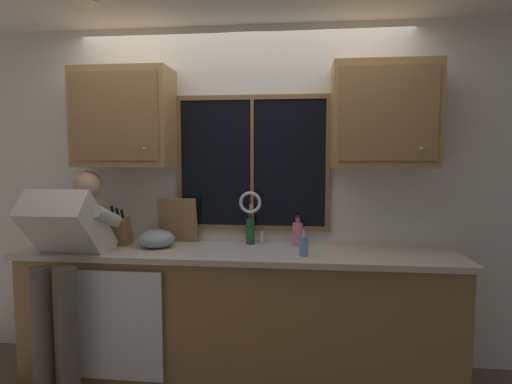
{
  "coord_description": "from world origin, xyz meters",
  "views": [
    {
      "loc": [
        0.47,
        -3.26,
        1.59
      ],
      "look_at": [
        0.14,
        -0.3,
        1.33
      ],
      "focal_mm": 30.24,
      "sensor_mm": 36.0,
      "label": 1
    }
  ],
  "objects_px": {
    "person_standing": "(68,253)",
    "cutting_board": "(178,220)",
    "soap_dispenser": "(303,246)",
    "mixing_bowl": "(156,239)",
    "bottle_green_glass": "(250,230)",
    "knife_block": "(121,231)",
    "bottle_tall_clear": "(298,233)"
  },
  "relations": [
    {
      "from": "person_standing",
      "to": "mixing_bowl",
      "type": "xyz_separation_m",
      "value": [
        0.5,
        0.31,
        0.05
      ]
    },
    {
      "from": "mixing_bowl",
      "to": "soap_dispenser",
      "type": "distance_m",
      "value": 1.08
    },
    {
      "from": "mixing_bowl",
      "to": "knife_block",
      "type": "bearing_deg",
      "value": 174.34
    },
    {
      "from": "cutting_board",
      "to": "bottle_tall_clear",
      "type": "distance_m",
      "value": 0.92
    },
    {
      "from": "soap_dispenser",
      "to": "mixing_bowl",
      "type": "bearing_deg",
      "value": 171.48
    },
    {
      "from": "person_standing",
      "to": "soap_dispenser",
      "type": "distance_m",
      "value": 1.58
    },
    {
      "from": "person_standing",
      "to": "mixing_bowl",
      "type": "bearing_deg",
      "value": 31.17
    },
    {
      "from": "cutting_board",
      "to": "bottle_green_glass",
      "type": "relative_size",
      "value": 1.36
    },
    {
      "from": "soap_dispenser",
      "to": "bottle_tall_clear",
      "type": "relative_size",
      "value": 0.82
    },
    {
      "from": "bottle_tall_clear",
      "to": "knife_block",
      "type": "bearing_deg",
      "value": -174.24
    },
    {
      "from": "knife_block",
      "to": "cutting_board",
      "type": "bearing_deg",
      "value": 22.17
    },
    {
      "from": "mixing_bowl",
      "to": "soap_dispenser",
      "type": "xyz_separation_m",
      "value": [
        1.06,
        -0.16,
        0.01
      ]
    },
    {
      "from": "knife_block",
      "to": "mixing_bowl",
      "type": "distance_m",
      "value": 0.28
    },
    {
      "from": "person_standing",
      "to": "soap_dispenser",
      "type": "bearing_deg",
      "value": 5.31
    },
    {
      "from": "person_standing",
      "to": "soap_dispenser",
      "type": "height_order",
      "value": "person_standing"
    },
    {
      "from": "knife_block",
      "to": "bottle_green_glass",
      "type": "distance_m",
      "value": 0.96
    },
    {
      "from": "mixing_bowl",
      "to": "soap_dispenser",
      "type": "height_order",
      "value": "soap_dispenser"
    },
    {
      "from": "cutting_board",
      "to": "soap_dispenser",
      "type": "relative_size",
      "value": 1.9
    },
    {
      "from": "knife_block",
      "to": "soap_dispenser",
      "type": "distance_m",
      "value": 1.36
    },
    {
      "from": "mixing_bowl",
      "to": "bottle_green_glass",
      "type": "xyz_separation_m",
      "value": [
        0.67,
        0.17,
        0.04
      ]
    },
    {
      "from": "mixing_bowl",
      "to": "bottle_green_glass",
      "type": "relative_size",
      "value": 1.05
    },
    {
      "from": "cutting_board",
      "to": "mixing_bowl",
      "type": "distance_m",
      "value": 0.24
    },
    {
      "from": "soap_dispenser",
      "to": "bottle_green_glass",
      "type": "xyz_separation_m",
      "value": [
        -0.4,
        0.33,
        0.04
      ]
    },
    {
      "from": "knife_block",
      "to": "bottle_green_glass",
      "type": "relative_size",
      "value": 1.26
    },
    {
      "from": "soap_dispenser",
      "to": "cutting_board",
      "type": "bearing_deg",
      "value": 160.24
    },
    {
      "from": "bottle_green_glass",
      "to": "bottle_tall_clear",
      "type": "bearing_deg",
      "value": -2.53
    },
    {
      "from": "mixing_bowl",
      "to": "person_standing",
      "type": "bearing_deg",
      "value": -148.83
    },
    {
      "from": "cutting_board",
      "to": "bottle_green_glass",
      "type": "distance_m",
      "value": 0.56
    },
    {
      "from": "knife_block",
      "to": "cutting_board",
      "type": "relative_size",
      "value": 0.93
    },
    {
      "from": "person_standing",
      "to": "cutting_board",
      "type": "xyz_separation_m",
      "value": [
        0.61,
        0.49,
        0.16
      ]
    },
    {
      "from": "cutting_board",
      "to": "bottle_tall_clear",
      "type": "bearing_deg",
      "value": -1.62
    },
    {
      "from": "cutting_board",
      "to": "bottle_tall_clear",
      "type": "height_order",
      "value": "cutting_board"
    }
  ]
}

